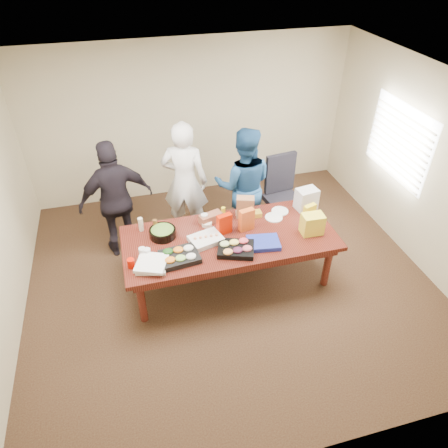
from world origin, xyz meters
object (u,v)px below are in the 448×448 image
object	(u,v)px
person_center	(185,182)
salad_bowl	(163,233)
person_right	(243,185)
office_chair	(284,198)
sheet_cake	(206,239)
conference_table	(230,258)

from	to	relation	value
person_center	salad_bowl	xyz separation A→B (m)	(-0.48, -0.97, -0.14)
person_right	person_center	bearing A→B (deg)	-0.53
office_chair	person_right	distance (m)	0.73
office_chair	sheet_cake	world-z (taller)	office_chair
office_chair	person_center	xyz separation A→B (m)	(-1.50, 0.30, 0.36)
person_right	sheet_cake	world-z (taller)	person_right
conference_table	sheet_cake	world-z (taller)	sheet_cake
person_center	office_chair	bearing A→B (deg)	-169.87
conference_table	office_chair	xyz separation A→B (m)	(1.13, 0.90, 0.22)
office_chair	salad_bowl	world-z (taller)	office_chair
person_center	person_right	bearing A→B (deg)	-175.77
person_center	person_right	world-z (taller)	person_center
person_right	salad_bowl	bearing A→B (deg)	44.86
conference_table	person_right	world-z (taller)	person_right
sheet_cake	salad_bowl	distance (m)	0.58
person_center	person_right	size ratio (longest dim) A/B	1.04
office_chair	sheet_cake	size ratio (longest dim) A/B	2.95
person_right	salad_bowl	size ratio (longest dim) A/B	5.23
person_right	salad_bowl	xyz separation A→B (m)	(-1.32, -0.71, -0.10)
conference_table	person_center	distance (m)	1.38
person_right	salad_bowl	distance (m)	1.50
conference_table	office_chair	distance (m)	1.46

